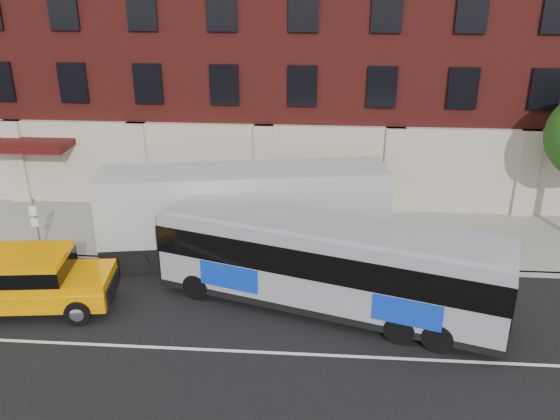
# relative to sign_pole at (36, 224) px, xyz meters

# --- Properties ---
(ground) EXTENTS (120.00, 120.00, 0.00)m
(ground) POSITION_rel_sign_pole_xyz_m (8.50, -6.15, -1.45)
(ground) COLOR black
(ground) RESTS_ON ground
(sidewalk) EXTENTS (60.00, 6.00, 0.15)m
(sidewalk) POSITION_rel_sign_pole_xyz_m (8.50, 2.85, -1.38)
(sidewalk) COLOR gray
(sidewalk) RESTS_ON ground
(kerb) EXTENTS (60.00, 0.25, 0.15)m
(kerb) POSITION_rel_sign_pole_xyz_m (8.50, -0.15, -1.38)
(kerb) COLOR gray
(kerb) RESTS_ON ground
(lane_line) EXTENTS (60.00, 0.12, 0.01)m
(lane_line) POSITION_rel_sign_pole_xyz_m (8.50, -5.65, -1.45)
(lane_line) COLOR silver
(lane_line) RESTS_ON ground
(building) EXTENTS (30.00, 12.10, 15.00)m
(building) POSITION_rel_sign_pole_xyz_m (8.49, 10.77, 6.13)
(building) COLOR maroon
(building) RESTS_ON sidewalk
(sign_pole) EXTENTS (0.30, 0.20, 2.50)m
(sign_pole) POSITION_rel_sign_pole_xyz_m (0.00, 0.00, 0.00)
(sign_pole) COLOR gray
(sign_pole) RESTS_ON ground
(city_bus) EXTENTS (11.86, 5.83, 3.19)m
(city_bus) POSITION_rel_sign_pole_xyz_m (11.51, -2.97, 0.31)
(city_bus) COLOR #92939B
(city_bus) RESTS_ON ground
(yellow_suv) EXTENTS (5.54, 2.85, 2.07)m
(yellow_suv) POSITION_rel_sign_pole_xyz_m (1.40, -3.76, -0.26)
(yellow_suv) COLOR #FF9B00
(yellow_suv) RESTS_ON ground
(shipping_container) EXTENTS (11.34, 4.15, 3.70)m
(shipping_container) POSITION_rel_sign_pole_xyz_m (8.24, 0.65, 0.38)
(shipping_container) COLOR black
(shipping_container) RESTS_ON ground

